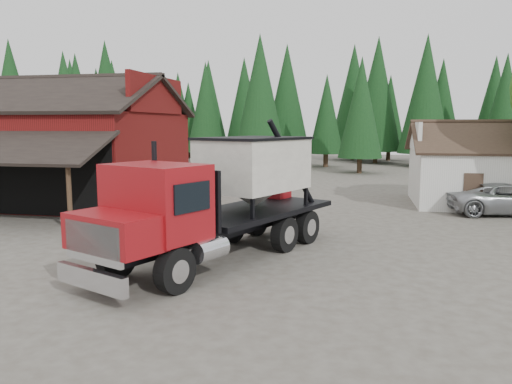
# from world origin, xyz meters

# --- Properties ---
(ground) EXTENTS (120.00, 120.00, 0.00)m
(ground) POSITION_xyz_m (0.00, 0.00, 0.00)
(ground) COLOR #4D473C
(ground) RESTS_ON ground
(red_barn) EXTENTS (12.80, 13.63, 7.18)m
(red_barn) POSITION_xyz_m (-11.00, 9.90, 2.69)
(red_barn) COLOR maroon
(red_barn) RESTS_ON ground
(farmhouse) EXTENTS (8.60, 6.42, 4.65)m
(farmhouse) POSITION_xyz_m (13.00, 13.00, 1.67)
(farmhouse) COLOR silver
(farmhouse) RESTS_ON ground
(conifer_backdrop) EXTENTS (76.00, 16.00, 16.00)m
(conifer_backdrop) POSITION_xyz_m (0.00, 42.00, 0.00)
(conifer_backdrop) COLOR black
(conifer_backdrop) RESTS_ON ground
(near_pine_a) EXTENTS (4.40, 4.40, 11.40)m
(near_pine_a) POSITION_xyz_m (-22.00, 28.00, 6.39)
(near_pine_a) COLOR #382619
(near_pine_a) RESTS_ON ground
(near_pine_b) EXTENTS (3.96, 3.96, 10.40)m
(near_pine_b) POSITION_xyz_m (6.00, 30.00, 5.89)
(near_pine_b) COLOR #382619
(near_pine_b) RESTS_ON ground
(near_pine_d) EXTENTS (5.28, 5.28, 13.40)m
(near_pine_d) POSITION_xyz_m (-4.00, 34.00, 7.39)
(near_pine_d) COLOR #382619
(near_pine_d) RESTS_ON ground
(feed_truck) EXTENTS (6.55, 10.33, 4.57)m
(feed_truck) POSITION_xyz_m (1.64, -0.68, 2.13)
(feed_truck) COLOR black
(feed_truck) RESTS_ON ground
(silver_car) EXTENTS (5.87, 3.30, 1.55)m
(silver_car) POSITION_xyz_m (13.06, 10.00, 0.77)
(silver_car) COLOR #A3A7AB
(silver_car) RESTS_ON ground
(equip_box) EXTENTS (0.77, 1.14, 0.60)m
(equip_box) POSITION_xyz_m (-1.03, 0.93, 0.30)
(equip_box) COLOR maroon
(equip_box) RESTS_ON ground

